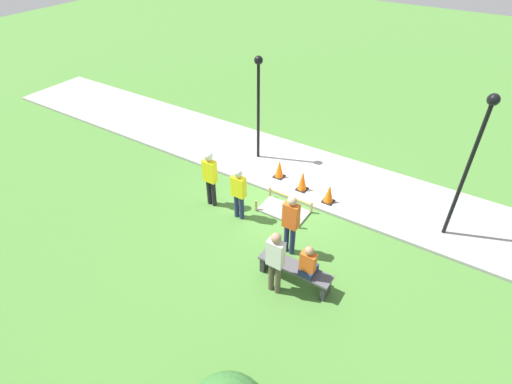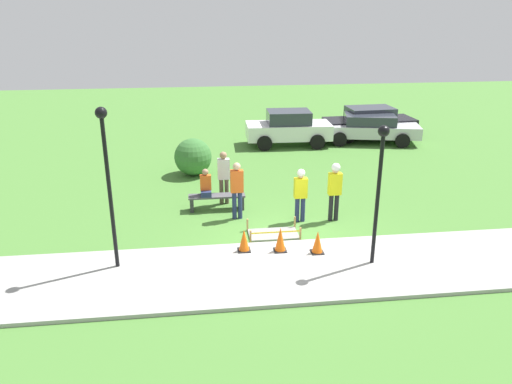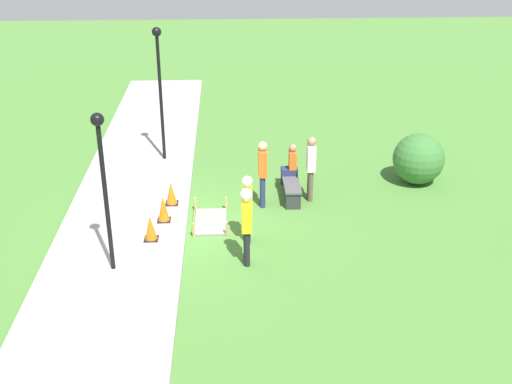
% 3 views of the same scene
% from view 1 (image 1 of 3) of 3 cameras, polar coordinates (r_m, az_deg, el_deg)
% --- Properties ---
extents(ground_plane, '(60.00, 60.00, 0.00)m').
position_cam_1_polar(ground_plane, '(12.62, 4.06, -0.85)').
color(ground_plane, '#477A33').
extents(sidewalk, '(28.00, 3.17, 0.10)m').
position_cam_1_polar(sidewalk, '(13.75, 7.31, 2.72)').
color(sidewalk, '#9E9E99').
rests_on(sidewalk, ground_plane).
extents(wet_concrete_patch, '(1.50, 0.86, 0.38)m').
position_cam_1_polar(wet_concrete_patch, '(12.06, 3.95, -2.66)').
color(wet_concrete_patch, gray).
rests_on(wet_concrete_patch, ground_plane).
extents(traffic_cone_near_patch, '(0.34, 0.34, 0.62)m').
position_cam_1_polar(traffic_cone_near_patch, '(12.30, 10.40, -0.22)').
color(traffic_cone_near_patch, black).
rests_on(traffic_cone_near_patch, sidewalk).
extents(traffic_cone_far_patch, '(0.34, 0.34, 0.68)m').
position_cam_1_polar(traffic_cone_far_patch, '(12.67, 6.66, 1.61)').
color(traffic_cone_far_patch, black).
rests_on(traffic_cone_far_patch, sidewalk).
extents(traffic_cone_sidewalk_edge, '(0.34, 0.34, 0.62)m').
position_cam_1_polar(traffic_cone_sidewalk_edge, '(13.22, 3.36, 3.31)').
color(traffic_cone_sidewalk_edge, black).
rests_on(traffic_cone_sidewalk_edge, sidewalk).
extents(park_bench, '(1.85, 0.44, 0.51)m').
position_cam_1_polar(park_bench, '(9.91, 5.58, -11.12)').
color(park_bench, '#2D2D33').
rests_on(park_bench, ground_plane).
extents(person_seated_on_bench, '(0.36, 0.44, 0.89)m').
position_cam_1_polar(person_seated_on_bench, '(9.42, 7.50, -10.09)').
color(person_seated_on_bench, navy).
rests_on(person_seated_on_bench, park_bench).
extents(worker_supervisor, '(0.40, 0.25, 1.72)m').
position_cam_1_polar(worker_supervisor, '(11.25, -2.50, 0.38)').
color(worker_supervisor, navy).
rests_on(worker_supervisor, ground_plane).
extents(worker_assistant, '(0.40, 0.27, 1.88)m').
position_cam_1_polar(worker_assistant, '(11.75, -6.61, 2.66)').
color(worker_assistant, black).
rests_on(worker_assistant, ground_plane).
extents(bystander_in_orange_shirt, '(0.40, 0.24, 1.85)m').
position_cam_1_polar(bystander_in_orange_shirt, '(10.13, 4.97, -4.22)').
color(bystander_in_orange_shirt, navy).
rests_on(bystander_in_orange_shirt, ground_plane).
extents(bystander_in_gray_shirt, '(0.40, 0.24, 1.83)m').
position_cam_1_polar(bystander_in_gray_shirt, '(9.18, 2.77, -9.60)').
color(bystander_in_gray_shirt, brown).
rests_on(bystander_in_gray_shirt, ground_plane).
extents(lamppost_near, '(0.28, 0.28, 3.62)m').
position_cam_1_polar(lamppost_near, '(13.35, 0.34, 13.90)').
color(lamppost_near, black).
rests_on(lamppost_near, sidewalk).
extents(lamppost_far, '(0.28, 0.28, 4.09)m').
position_cam_1_polar(lamppost_far, '(10.96, 28.74, 5.28)').
color(lamppost_far, black).
rests_on(lamppost_far, sidewalk).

